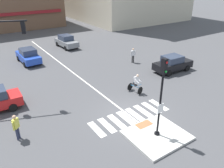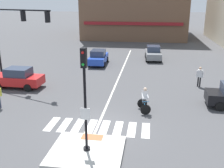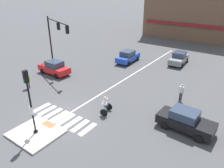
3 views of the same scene
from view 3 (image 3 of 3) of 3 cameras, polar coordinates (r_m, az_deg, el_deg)
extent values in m
plane|color=#474749|center=(18.27, -12.93, -8.65)|extent=(300.00, 300.00, 0.00)
cube|color=beige|center=(16.99, -19.47, -12.13)|extent=(3.41, 3.05, 0.15)
cube|color=#DB5B38|center=(17.47, -16.41, -10.20)|extent=(1.10, 0.60, 0.01)
cylinder|color=black|center=(16.91, -19.54, -11.76)|extent=(0.32, 0.32, 0.12)
cylinder|color=black|center=(15.86, -20.56, -5.97)|extent=(0.12, 0.12, 3.85)
cube|color=white|center=(15.92, -20.67, -6.67)|extent=(0.44, 0.03, 0.56)
cube|color=black|center=(14.85, -21.90, 1.83)|extent=(0.24, 0.28, 0.84)
sphere|color=red|center=(14.69, -22.56, 2.52)|extent=(0.12, 0.12, 0.12)
sphere|color=green|center=(14.87, -22.25, 0.74)|extent=(0.12, 0.12, 0.12)
cube|color=silver|center=(20.13, -18.14, -5.92)|extent=(0.44, 1.80, 0.01)
cube|color=silver|center=(19.58, -16.76, -6.65)|extent=(0.44, 1.80, 0.01)
cube|color=silver|center=(19.04, -15.28, -7.41)|extent=(0.44, 1.80, 0.01)
cube|color=silver|center=(18.52, -13.72, -8.21)|extent=(0.44, 1.80, 0.01)
cube|color=silver|center=(18.02, -12.06, -9.05)|extent=(0.44, 1.80, 0.01)
cube|color=silver|center=(17.54, -10.30, -9.92)|extent=(0.44, 1.80, 0.01)
cube|color=silver|center=(17.08, -8.44, -10.84)|extent=(0.44, 1.80, 0.01)
cube|color=silver|center=(16.65, -6.46, -11.79)|extent=(0.44, 1.80, 0.01)
cube|color=silver|center=(25.07, 3.98, 1.62)|extent=(0.14, 28.00, 0.01)
cylinder|color=black|center=(29.18, -15.97, 10.68)|extent=(0.18, 0.18, 6.35)
cylinder|color=black|center=(25.72, -14.40, 15.71)|extent=(5.87, 2.32, 0.11)
cube|color=black|center=(25.50, -14.04, 14.64)|extent=(0.35, 0.37, 0.80)
sphere|color=gold|center=(25.56, -13.67, 14.70)|extent=(0.12, 0.12, 0.12)
cube|color=black|center=(23.21, -11.77, 13.88)|extent=(0.35, 0.37, 0.80)
sphere|color=gold|center=(23.28, -11.38, 13.95)|extent=(0.12, 0.12, 0.12)
cube|color=brown|center=(53.53, 23.31, 18.38)|extent=(18.37, 21.15, 10.99)
cube|color=maroon|center=(43.52, 19.26, 14.65)|extent=(16.54, 0.30, 0.50)
cube|color=#2347B7|center=(30.13, 4.26, 7.00)|extent=(1.85, 4.16, 0.70)
cube|color=#2D384C|center=(29.81, 4.16, 8.16)|extent=(1.55, 1.95, 0.64)
cylinder|color=black|center=(31.68, 4.06, 7.25)|extent=(0.20, 0.61, 0.60)
cylinder|color=black|center=(30.95, 6.76, 6.70)|extent=(0.20, 0.61, 0.60)
cylinder|color=black|center=(29.60, 1.61, 6.01)|extent=(0.20, 0.61, 0.60)
cylinder|color=black|center=(28.81, 4.44, 5.41)|extent=(0.20, 0.61, 0.60)
cube|color=red|center=(26.87, -15.07, 3.92)|extent=(4.14, 1.79, 0.70)
cube|color=#2D384C|center=(26.54, -15.02, 5.20)|extent=(1.93, 1.52, 0.64)
cylinder|color=black|center=(27.51, -18.00, 3.25)|extent=(0.60, 0.19, 0.60)
cylinder|color=black|center=(28.42, -15.33, 4.29)|extent=(0.60, 0.19, 0.60)
cylinder|color=black|center=(25.59, -14.61, 2.05)|extent=(0.60, 0.19, 0.60)
cylinder|color=black|center=(26.56, -11.86, 3.20)|extent=(0.60, 0.19, 0.60)
cube|color=slate|center=(30.68, 17.24, 6.27)|extent=(1.94, 4.19, 0.70)
cube|color=#2D384C|center=(30.63, 17.48, 7.52)|extent=(1.59, 1.99, 0.64)
cylinder|color=black|center=(29.44, 18.01, 4.66)|extent=(0.22, 0.61, 0.60)
cylinder|color=black|center=(29.83, 14.94, 5.31)|extent=(0.22, 0.61, 0.60)
cylinder|color=black|center=(31.79, 19.24, 5.96)|extent=(0.22, 0.61, 0.60)
cylinder|color=black|center=(32.16, 16.37, 6.56)|extent=(0.22, 0.61, 0.60)
cube|color=black|center=(17.01, 18.90, -9.62)|extent=(4.16, 1.85, 0.70)
cube|color=#2D384C|center=(16.68, 18.74, -7.56)|extent=(1.95, 1.55, 0.64)
cylinder|color=black|center=(17.65, 23.59, -10.47)|extent=(0.61, 0.20, 0.60)
cylinder|color=black|center=(16.30, 21.96, -13.36)|extent=(0.61, 0.20, 0.60)
cylinder|color=black|center=(18.18, 15.90, -8.07)|extent=(0.61, 0.20, 0.60)
cylinder|color=black|center=(16.87, 13.66, -10.62)|extent=(0.61, 0.20, 0.60)
cylinder|color=black|center=(17.81, -2.21, -7.63)|extent=(0.65, 0.19, 0.66)
cylinder|color=black|center=(18.63, -0.89, -6.02)|extent=(0.65, 0.19, 0.66)
cylinder|color=#2370AD|center=(18.10, -1.54, -6.22)|extent=(0.26, 0.88, 0.05)
cylinder|color=#2370AD|center=(18.15, -1.32, -5.46)|extent=(0.04, 0.04, 0.30)
cylinder|color=#2370AD|center=(17.58, -2.17, -6.12)|extent=(0.44, 0.14, 0.04)
cylinder|color=black|center=(18.00, -1.29, -5.74)|extent=(0.21, 0.41, 0.33)
cylinder|color=black|center=(18.05, -1.76, -5.65)|extent=(0.21, 0.41, 0.33)
cube|color=silver|center=(17.73, -1.67, -4.65)|extent=(0.42, 0.45, 0.60)
sphere|color=beige|center=(17.43, -1.84, -3.66)|extent=(0.22, 0.22, 0.22)
cylinder|color=silver|center=(17.53, -1.42, -5.02)|extent=(0.18, 0.46, 0.31)
cylinder|color=silver|center=(17.64, -2.38, -4.82)|extent=(0.18, 0.46, 0.31)
cylinder|color=#2D334C|center=(24.06, -21.11, -0.09)|extent=(0.12, 0.12, 0.82)
cylinder|color=#2D334C|center=(24.10, -21.48, -0.11)|extent=(0.12, 0.12, 0.82)
cube|color=#DBD64C|center=(23.80, -21.56, 1.45)|extent=(0.41, 0.41, 0.60)
cylinder|color=#DBD64C|center=(23.76, -21.00, 1.37)|extent=(0.09, 0.09, 0.56)
cylinder|color=#DBD64C|center=(23.88, -22.07, 1.31)|extent=(0.09, 0.09, 0.56)
sphere|color=tan|center=(23.64, -21.72, 2.43)|extent=(0.22, 0.22, 0.22)
cylinder|color=black|center=(21.01, 17.88, -3.26)|extent=(0.12, 0.12, 0.82)
cylinder|color=black|center=(21.08, 17.53, -3.10)|extent=(0.12, 0.12, 0.82)
cube|color=silver|center=(20.74, 17.95, -1.45)|extent=(0.41, 0.31, 0.60)
cylinder|color=silver|center=(20.65, 18.46, -1.79)|extent=(0.09, 0.09, 0.56)
cylinder|color=silver|center=(20.87, 17.42, -1.35)|extent=(0.09, 0.09, 0.56)
sphere|color=tan|center=(20.55, 18.11, -0.35)|extent=(0.22, 0.22, 0.22)
camera|label=1|loc=(20.17, -57.03, 10.56)|focal=35.77mm
camera|label=2|loc=(10.20, -68.93, -9.71)|focal=42.04mm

